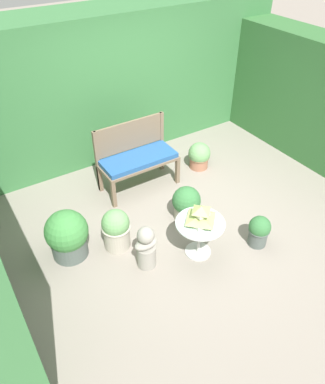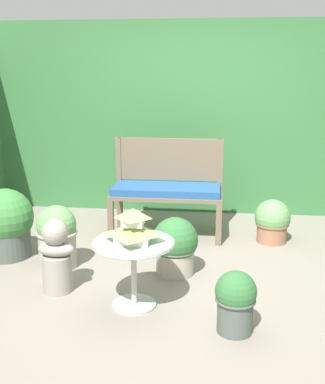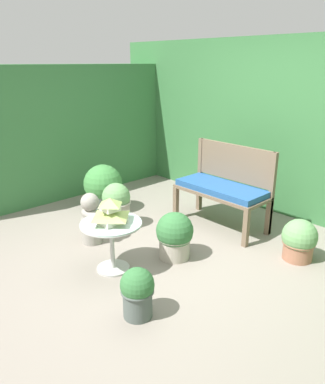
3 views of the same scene
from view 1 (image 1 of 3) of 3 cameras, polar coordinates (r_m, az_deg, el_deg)
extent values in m
plane|color=gray|center=(5.53, 3.31, -3.34)|extent=(30.00, 30.00, 0.00)
cube|color=#38703D|center=(6.74, -8.73, 16.13)|extent=(6.40, 1.05, 2.37)
cube|color=#336633|center=(6.90, 23.08, 12.45)|extent=(0.70, 3.50, 2.01)
cube|color=brown|center=(5.56, -7.45, -0.40)|extent=(0.06, 0.06, 0.45)
cube|color=brown|center=(6.01, 2.30, 3.23)|extent=(0.06, 0.06, 0.45)
cube|color=brown|center=(5.92, -9.50, 2.02)|extent=(0.06, 0.06, 0.45)
cube|color=brown|center=(6.34, -0.13, 5.30)|extent=(0.06, 0.06, 0.45)
cube|color=brown|center=(5.79, -3.65, 4.61)|extent=(1.20, 0.54, 0.04)
cube|color=#23518E|center=(5.76, -3.67, 5.09)|extent=(1.15, 0.49, 0.08)
cube|color=brown|center=(5.75, -9.87, 4.47)|extent=(0.06, 0.06, 1.05)
cube|color=brown|center=(6.19, -0.17, 7.68)|extent=(0.06, 0.06, 1.05)
cube|color=brown|center=(5.80, -5.01, 8.58)|extent=(1.15, 0.04, 0.47)
cylinder|color=#B7B7B2|center=(5.00, 5.42, -9.00)|extent=(0.34, 0.34, 0.02)
cylinder|color=#B7B7B2|center=(4.82, 5.59, -6.99)|extent=(0.04, 0.04, 0.51)
cylinder|color=silver|center=(4.64, 5.79, -4.69)|extent=(0.62, 0.62, 0.01)
torus|color=#B7B7B2|center=(4.65, 5.78, -4.80)|extent=(0.62, 0.62, 0.02)
cube|color=silver|center=(4.61, 5.81, -4.36)|extent=(0.25, 0.25, 0.06)
pyramid|color=#A8BC66|center=(4.57, 5.86, -3.75)|extent=(0.34, 0.34, 0.07)
cube|color=silver|center=(4.53, 5.91, -3.17)|extent=(0.16, 0.16, 0.05)
pyramid|color=#A8BC66|center=(4.49, 5.97, -2.54)|extent=(0.21, 0.21, 0.08)
cylinder|color=gray|center=(4.73, -2.46, -9.67)|extent=(0.24, 0.24, 0.31)
ellipsoid|color=gray|center=(4.58, -2.53, -7.88)|extent=(0.30, 0.18, 0.12)
sphere|color=gray|center=(4.48, -2.58, -6.60)|extent=(0.22, 0.22, 0.22)
cylinder|color=#ADA393|center=(5.40, 3.59, -2.89)|extent=(0.34, 0.34, 0.25)
torus|color=#ADA393|center=(5.32, 3.63, -1.98)|extent=(0.37, 0.37, 0.03)
sphere|color=#336B38|center=(5.27, 3.67, -1.29)|extent=(0.41, 0.41, 0.41)
cylinder|color=#4C5651|center=(5.00, -13.99, -7.85)|extent=(0.46, 0.46, 0.31)
torus|color=#4C5651|center=(4.90, -14.23, -6.69)|extent=(0.49, 0.49, 0.03)
sphere|color=#3D7F3D|center=(4.83, -14.43, -5.78)|extent=(0.55, 0.55, 0.55)
cylinder|color=#ADA393|center=(4.98, -6.97, -6.69)|extent=(0.34, 0.34, 0.34)
torus|color=#ADA393|center=(4.87, -7.11, -5.36)|extent=(0.38, 0.38, 0.03)
sphere|color=#66995B|center=(4.82, -7.18, -4.70)|extent=(0.36, 0.36, 0.36)
cylinder|color=#9E664C|center=(6.47, 5.55, 4.60)|extent=(0.31, 0.31, 0.21)
torus|color=#9E664C|center=(6.43, 5.60, 5.28)|extent=(0.35, 0.35, 0.03)
sphere|color=#66995B|center=(6.38, 5.64, 5.87)|extent=(0.38, 0.38, 0.38)
cylinder|color=#4C5651|center=(5.16, 14.31, -6.57)|extent=(0.25, 0.25, 0.25)
torus|color=#4C5651|center=(5.08, 14.51, -5.65)|extent=(0.28, 0.28, 0.03)
sphere|color=#336B38|center=(5.04, 14.62, -5.13)|extent=(0.29, 0.29, 0.29)
camera|label=2|loc=(3.48, 56.37, -15.58)|focal=45.00mm
camera|label=3|loc=(5.35, 47.74, 8.01)|focal=35.00mm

